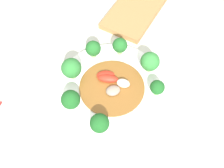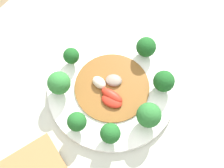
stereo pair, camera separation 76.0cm
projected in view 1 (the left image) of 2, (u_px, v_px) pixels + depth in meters
name	position (u px, v px, depth m)	size (l,w,h in m)	color
table	(105.00, 150.00, 1.20)	(1.17, 0.87, 0.78)	#B7BCAD
plate	(112.00, 90.00, 0.88)	(0.32, 0.32, 0.02)	white
broccoli_southeast	(150.00, 62.00, 0.88)	(0.06, 0.06, 0.07)	#89B76B
broccoli_northwest	(71.00, 100.00, 0.82)	(0.05, 0.05, 0.06)	#70A356
broccoli_south	(157.00, 87.00, 0.84)	(0.04, 0.04, 0.05)	#7AAD5B
broccoli_east	(120.00, 46.00, 0.91)	(0.04, 0.04, 0.06)	#7AAD5B
broccoli_northeast	(93.00, 49.00, 0.91)	(0.05, 0.05, 0.06)	#7AAD5B
broccoli_north	(71.00, 68.00, 0.86)	(0.06, 0.06, 0.07)	#89B76B
broccoli_west	(100.00, 123.00, 0.78)	(0.05, 0.05, 0.06)	#7AAD5B
stirfry_center	(112.00, 85.00, 0.87)	(0.18, 0.18, 0.02)	brown
cutting_board	(136.00, 9.00, 1.05)	(0.30, 0.22, 0.02)	olive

